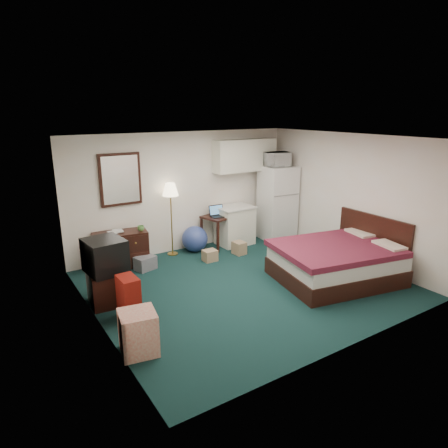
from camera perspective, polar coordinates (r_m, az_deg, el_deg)
floor at (r=7.03m, az=2.99°, el=-8.63°), size 5.00×4.50×0.01m
ceiling at (r=6.40m, az=3.33°, el=12.15°), size 5.00×4.50×0.01m
walls at (r=6.60m, az=3.15°, el=1.26°), size 5.01×4.51×2.50m
mirror at (r=7.87m, az=-14.60°, el=6.18°), size 0.80×0.06×1.00m
upper_cabinets at (r=8.97m, az=3.00°, el=9.78°), size 1.50×0.35×0.70m
headboard at (r=8.02m, az=20.49°, el=-2.27°), size 0.06×1.56×1.00m
dresser at (r=7.92m, az=-14.53°, el=-3.53°), size 1.08×0.63×0.69m
floor_lamp at (r=8.25m, az=-7.52°, el=0.64°), size 0.41×0.41×1.51m
desk at (r=8.74m, az=-0.93°, el=-1.09°), size 0.68×0.68×0.71m
exercise_ball at (r=8.52m, az=-4.20°, el=-2.14°), size 0.68×0.68×0.55m
kitchen_counter at (r=8.93m, az=1.54°, el=-0.28°), size 0.78×0.60×0.83m
fridge at (r=9.29m, az=7.61°, el=3.00°), size 0.77×0.77×1.70m
bed at (r=7.37m, az=15.67°, el=-5.34°), size 2.27×1.92×0.64m
tv_stand at (r=6.56m, az=-16.35°, el=-8.68°), size 0.56×0.61×0.53m
suitcase at (r=6.02m, az=-13.45°, el=-10.18°), size 0.25×0.40×0.64m
retail_box at (r=5.24m, az=-12.14°, el=-14.92°), size 0.51×0.51×0.55m
file_bin at (r=7.74m, az=-11.17°, el=-5.48°), size 0.43×0.36×0.26m
cardboard_box_a at (r=8.02m, az=-2.04°, el=-4.52°), size 0.27×0.23×0.23m
cardboard_box_b at (r=8.39m, az=2.18°, el=-3.44°), size 0.24×0.28×0.26m
laptop at (r=8.55m, az=-0.74°, el=1.79°), size 0.35×0.29×0.23m
crt_tv at (r=6.36m, az=-16.66°, el=-4.38°), size 0.63×0.67×0.52m
microwave at (r=9.07m, az=7.50°, el=9.39°), size 0.63×0.46×0.39m
book_a at (r=7.75m, az=-16.24°, el=-0.55°), size 0.16×0.02×0.22m
book_b at (r=7.81m, az=-15.63°, el=-0.30°), size 0.18×0.05×0.24m
mug at (r=7.78m, az=-11.80°, el=-0.52°), size 0.16×0.14×0.13m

